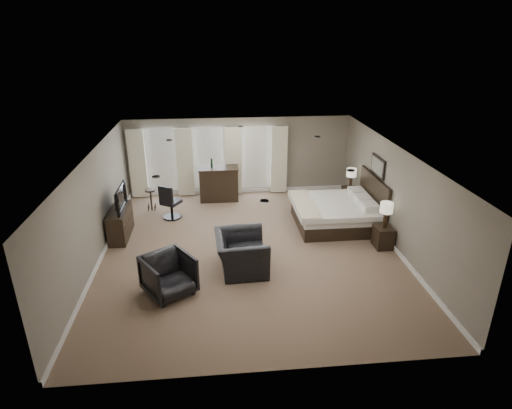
{
  "coord_description": "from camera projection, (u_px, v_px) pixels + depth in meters",
  "views": [
    {
      "loc": [
        -0.82,
        -9.75,
        5.34
      ],
      "look_at": [
        0.2,
        0.4,
        1.1
      ],
      "focal_mm": 30.0,
      "sensor_mm": 36.0,
      "label": 1
    }
  ],
  "objects": [
    {
      "name": "bed",
      "position": [
        336.0,
        202.0,
        12.22
      ],
      "size": [
        2.27,
        2.17,
        1.45
      ],
      "primitive_type": "cube",
      "color": "silver",
      "rests_on": "ground"
    },
    {
      "name": "nightstand_far",
      "position": [
        349.0,
        196.0,
        13.8
      ],
      "size": [
        0.43,
        0.53,
        0.58
      ],
      "primitive_type": "cube",
      "color": "black",
      "rests_on": "ground"
    },
    {
      "name": "dresser",
      "position": [
        120.0,
        223.0,
        11.66
      ],
      "size": [
        0.45,
        1.39,
        0.81
      ],
      "primitive_type": "cube",
      "color": "black",
      "rests_on": "ground"
    },
    {
      "name": "tv",
      "position": [
        118.0,
        207.0,
        11.47
      ],
      "size": [
        0.65,
        1.12,
        0.15
      ],
      "primitive_type": "imported",
      "rotation": [
        0.0,
        0.0,
        1.57
      ],
      "color": "black",
      "rests_on": "dresser"
    },
    {
      "name": "desk_chair",
      "position": [
        171.0,
        201.0,
        12.75
      ],
      "size": [
        0.75,
        0.75,
        1.08
      ],
      "primitive_type": "cube",
      "rotation": [
        0.0,
        0.0,
        2.61
      ],
      "color": "black",
      "rests_on": "ground"
    },
    {
      "name": "lamp_far",
      "position": [
        351.0,
        178.0,
        13.56
      ],
      "size": [
        0.31,
        0.31,
        0.65
      ],
      "primitive_type": "cube",
      "color": "beige",
      "rests_on": "nightstand_far"
    },
    {
      "name": "lamp_near",
      "position": [
        386.0,
        215.0,
        10.89
      ],
      "size": [
        0.33,
        0.33,
        0.68
      ],
      "primitive_type": "cube",
      "color": "beige",
      "rests_on": "nightstand_near"
    },
    {
      "name": "bar_counter",
      "position": [
        219.0,
        184.0,
        14.11
      ],
      "size": [
        1.3,
        0.68,
        1.13
      ],
      "primitive_type": "cube",
      "color": "black",
      "rests_on": "ground"
    },
    {
      "name": "nightstand_near",
      "position": [
        383.0,
        237.0,
        11.13
      ],
      "size": [
        0.43,
        0.53,
        0.57
      ],
      "primitive_type": "cube",
      "color": "black",
      "rests_on": "ground"
    },
    {
      "name": "bar_stool_right",
      "position": [
        209.0,
        187.0,
        14.24
      ],
      "size": [
        0.51,
        0.51,
        0.83
      ],
      "primitive_type": "cube",
      "rotation": [
        0.0,
        0.0,
        0.4
      ],
      "color": "black",
      "rests_on": "ground"
    },
    {
      "name": "wall_art",
      "position": [
        377.0,
        166.0,
        11.93
      ],
      "size": [
        0.04,
        0.96,
        0.56
      ],
      "primitive_type": "cube",
      "color": "slate",
      "rests_on": "room"
    },
    {
      "name": "room",
      "position": [
        250.0,
        204.0,
        10.59
      ],
      "size": [
        7.6,
        8.6,
        2.64
      ],
      "color": "brown",
      "rests_on": "ground"
    },
    {
      "name": "window_bay",
      "position": [
        209.0,
        161.0,
        14.31
      ],
      "size": [
        5.25,
        0.2,
        2.3
      ],
      "color": "silver",
      "rests_on": "room"
    },
    {
      "name": "bar_stool_left",
      "position": [
        151.0,
        200.0,
        13.38
      ],
      "size": [
        0.37,
        0.37,
        0.69
      ],
      "primitive_type": "cube",
      "rotation": [
        0.0,
        0.0,
        -0.14
      ],
      "color": "black",
      "rests_on": "ground"
    },
    {
      "name": "armchair_far",
      "position": [
        169.0,
        274.0,
        9.1
      ],
      "size": [
        1.29,
        1.27,
        0.98
      ],
      "primitive_type": "imported",
      "rotation": [
        0.0,
        0.0,
        0.58
      ],
      "color": "black",
      "rests_on": "ground"
    },
    {
      "name": "armchair_near",
      "position": [
        241.0,
        247.0,
        9.98
      ],
      "size": [
        0.94,
        1.39,
        1.18
      ],
      "primitive_type": "imported",
      "rotation": [
        0.0,
        0.0,
        1.62
      ],
      "color": "black",
      "rests_on": "ground"
    }
  ]
}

